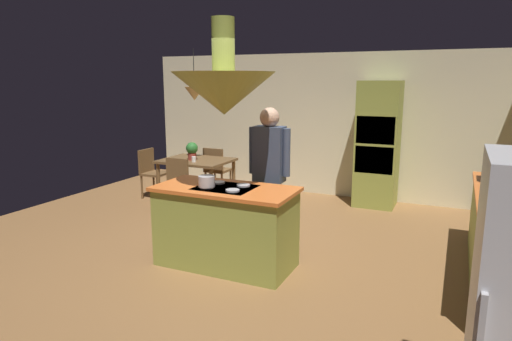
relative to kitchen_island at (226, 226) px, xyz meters
name	(u,v)px	position (x,y,z in m)	size (l,w,h in m)	color
ground	(234,258)	(0.00, 0.20, -0.46)	(8.16, 8.16, 0.00)	olive
wall_back	(321,125)	(0.00, 3.65, 0.81)	(6.80, 0.10, 2.55)	beige
kitchen_island	(226,226)	(0.00, 0.00, 0.00)	(1.57, 0.77, 0.93)	#939E42
counter_run_right	(507,240)	(2.84, 0.80, 0.00)	(0.73, 2.62, 0.91)	#939E42
oven_tower	(378,144)	(1.10, 3.24, 0.57)	(0.66, 0.62, 2.07)	#939E42
dining_table	(196,165)	(-1.70, 2.10, 0.20)	(1.14, 0.89, 0.76)	brown
person_at_island	(269,169)	(0.25, 0.66, 0.56)	(0.53, 0.24, 1.76)	tan
range_hood	(224,91)	(0.00, 0.00, 1.50)	(1.10, 1.10, 1.00)	#939E42
pendant_light_over_table	(194,93)	(-1.70, 2.10, 1.40)	(0.32, 0.32, 0.82)	#E0B266
chair_facing_island	(174,182)	(-1.70, 1.44, 0.04)	(0.40, 0.40, 0.87)	brown
chair_by_back_wall	(216,167)	(-1.70, 2.76, 0.04)	(0.40, 0.40, 0.87)	brown
chair_at_corner	(151,170)	(-2.65, 2.10, 0.04)	(0.40, 0.40, 0.87)	brown
potted_plant_on_table	(192,150)	(-1.74, 2.04, 0.47)	(0.20, 0.20, 0.30)	#99382D
cup_on_table	(194,159)	(-1.61, 1.88, 0.34)	(0.07, 0.07, 0.09)	white
microwave_on_counter	(507,170)	(2.84, 1.58, 0.59)	(0.46, 0.36, 0.28)	#232326
cooking_pot_on_cooktop	(207,181)	(-0.16, -0.13, 0.53)	(0.18, 0.18, 0.12)	#B2B2B7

